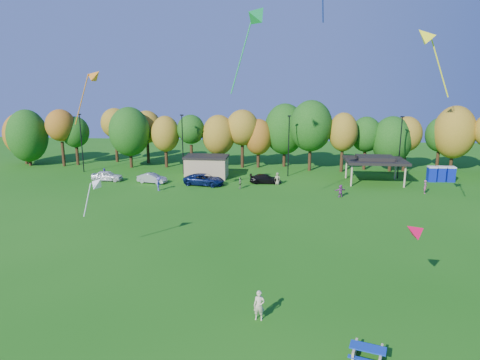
# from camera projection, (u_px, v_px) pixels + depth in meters

# --- Properties ---
(ground) EXTENTS (160.00, 160.00, 0.00)m
(ground) POSITION_uv_depth(u_px,v_px,m) (261.00, 318.00, 25.70)
(ground) COLOR #19600F
(ground) RESTS_ON ground
(tree_line) EXTENTS (93.57, 10.55, 11.15)m
(tree_line) POSITION_uv_depth(u_px,v_px,m) (269.00, 132.00, 68.61)
(tree_line) COLOR black
(tree_line) RESTS_ON ground
(lamp_posts) EXTENTS (64.50, 0.25, 9.09)m
(lamp_posts) POSITION_uv_depth(u_px,v_px,m) (289.00, 144.00, 63.20)
(lamp_posts) COLOR black
(lamp_posts) RESTS_ON ground
(utility_building) EXTENTS (6.30, 4.30, 3.25)m
(utility_building) POSITION_uv_depth(u_px,v_px,m) (207.00, 166.00, 63.15)
(utility_building) COLOR tan
(utility_building) RESTS_ON ground
(pavilion) EXTENTS (8.20, 6.20, 3.77)m
(pavilion) POSITION_uv_depth(u_px,v_px,m) (375.00, 160.00, 59.50)
(pavilion) COLOR tan
(pavilion) RESTS_ON ground
(porta_potties) EXTENTS (3.75, 1.28, 2.18)m
(porta_potties) POSITION_uv_depth(u_px,v_px,m) (441.00, 174.00, 60.65)
(porta_potties) COLOR #0C1EA2
(porta_potties) RESTS_ON ground
(picnic_table) EXTENTS (2.13, 1.92, 0.77)m
(picnic_table) POSITION_uv_depth(u_px,v_px,m) (368.00, 353.00, 21.66)
(picnic_table) COLOR tan
(picnic_table) RESTS_ON ground
(kite_flyer) EXTENTS (0.70, 0.48, 1.84)m
(kite_flyer) POSITION_uv_depth(u_px,v_px,m) (259.00, 306.00, 25.33)
(kite_flyer) COLOR beige
(kite_flyer) RESTS_ON ground
(car_a) EXTENTS (4.38, 1.88, 1.47)m
(car_a) POSITION_uv_depth(u_px,v_px,m) (107.00, 176.00, 61.06)
(car_a) COLOR white
(car_a) RESTS_ON ground
(car_b) EXTENTS (4.32, 2.26, 1.35)m
(car_b) POSITION_uv_depth(u_px,v_px,m) (152.00, 178.00, 59.85)
(car_b) COLOR #A5A6AB
(car_b) RESTS_ON ground
(car_c) EXTENTS (5.93, 3.54, 1.54)m
(car_c) POSITION_uv_depth(u_px,v_px,m) (204.00, 180.00, 58.62)
(car_c) COLOR #0D1C4E
(car_c) RESTS_ON ground
(car_d) EXTENTS (4.46, 2.04, 1.26)m
(car_d) POSITION_uv_depth(u_px,v_px,m) (265.00, 179.00, 59.69)
(car_d) COLOR black
(car_d) RESTS_ON ground
(far_person_0) EXTENTS (0.70, 0.98, 1.54)m
(far_person_0) POSITION_uv_depth(u_px,v_px,m) (240.00, 183.00, 56.64)
(far_person_0) COLOR #5D7B4B
(far_person_0) RESTS_ON ground
(far_person_1) EXTENTS (0.72, 1.18, 1.78)m
(far_person_1) POSITION_uv_depth(u_px,v_px,m) (159.00, 184.00, 55.56)
(far_person_1) COLOR #5E53B8
(far_person_1) RESTS_ON ground
(far_person_2) EXTENTS (0.97, 1.06, 1.75)m
(far_person_2) POSITION_uv_depth(u_px,v_px,m) (105.00, 174.00, 61.42)
(far_person_2) COLOR #434393
(far_person_2) RESTS_ON ground
(far_person_3) EXTENTS (0.58, 0.72, 1.74)m
(far_person_3) POSITION_uv_depth(u_px,v_px,m) (425.00, 187.00, 54.16)
(far_person_3) COLOR #A04B73
(far_person_3) RESTS_ON ground
(far_person_4) EXTENTS (0.95, 0.77, 1.68)m
(far_person_4) POSITION_uv_depth(u_px,v_px,m) (277.00, 179.00, 58.86)
(far_person_4) COLOR gray
(far_person_4) RESTS_ON ground
(far_person_5) EXTENTS (1.53, 0.99, 1.58)m
(far_person_5) POSITION_uv_depth(u_px,v_px,m) (340.00, 191.00, 52.46)
(far_person_5) COLOR #963E8F
(far_person_5) RESTS_ON ground
(kite_0) EXTENTS (3.77, 3.68, 7.53)m
(kite_0) POSITION_uv_depth(u_px,v_px,m) (258.00, 14.00, 34.79)
(kite_0) COLOR green
(kite_7) EXTENTS (3.36, 1.66, 5.49)m
(kite_7) POSITION_uv_depth(u_px,v_px,m) (424.00, 36.00, 32.41)
(kite_7) COLOR #FDFF1A
(kite_8) EXTENTS (2.17, 1.39, 3.43)m
(kite_8) POSITION_uv_depth(u_px,v_px,m) (98.00, 183.00, 33.14)
(kite_8) COLOR silver
(kite_9) EXTENTS (1.48, 1.18, 1.39)m
(kite_9) POSITION_uv_depth(u_px,v_px,m) (413.00, 230.00, 26.14)
(kite_9) COLOR #C60B38
(kite_13) EXTENTS (3.20, 1.21, 5.39)m
(kite_13) POSITION_uv_depth(u_px,v_px,m) (95.00, 76.00, 39.68)
(kite_13) COLOR orange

